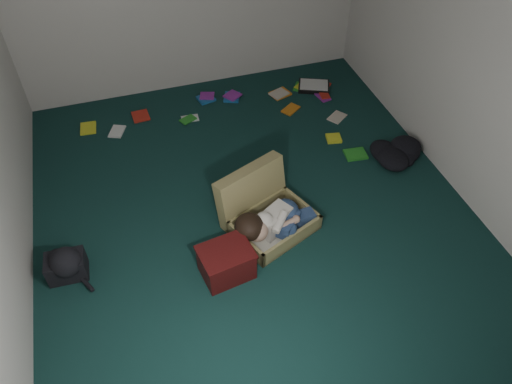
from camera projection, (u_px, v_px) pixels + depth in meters
floor at (251, 207)px, 4.78m from camera, size 4.50×4.50×0.00m
wall_front at (391, 351)px, 2.35m from camera, size 4.50×0.00×4.50m
wall_right at (472, 52)px, 4.29m from camera, size 0.00×4.50×4.50m
suitcase at (264, 210)px, 4.54m from camera, size 0.92×0.91×0.52m
person at (273, 221)px, 4.39m from camera, size 0.79×0.41×0.32m
maroon_bin at (226, 262)px, 4.14m from camera, size 0.48×0.40×0.30m
backpack at (66, 266)px, 4.15m from camera, size 0.41×0.34×0.24m
clothing_pile at (402, 156)px, 5.19m from camera, size 0.54×0.48×0.15m
paper_tray at (314, 86)px, 6.19m from camera, size 0.46×0.41×0.05m
book_scatter at (252, 112)px, 5.85m from camera, size 3.06×1.71×0.02m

